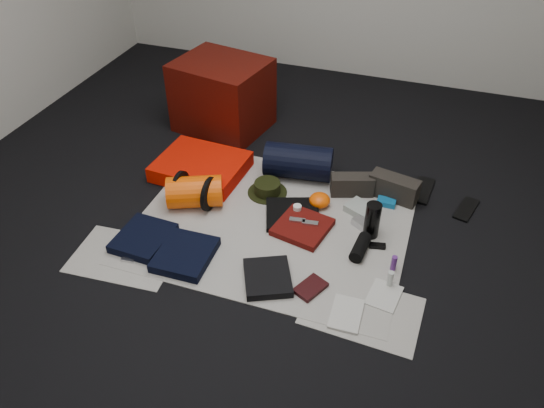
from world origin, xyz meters
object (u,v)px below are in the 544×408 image
(red_cabinet, at_px, (222,95))
(stuff_sack, at_px, (195,192))
(paperback_book, at_px, (311,288))
(sleeping_pad, at_px, (201,167))
(water_bottle, at_px, (372,220))
(navy_duffel, at_px, (298,162))
(compact_camera, at_px, (361,224))

(red_cabinet, xyz_separation_m, stuff_sack, (0.22, -0.97, -0.16))
(red_cabinet, xyz_separation_m, paperback_book, (1.10, -1.43, -0.25))
(red_cabinet, bearing_deg, sleeping_pad, -69.76)
(stuff_sack, bearing_deg, water_bottle, 3.75)
(sleeping_pad, height_order, navy_duffel, navy_duffel)
(sleeping_pad, height_order, paperback_book, sleeping_pad)
(sleeping_pad, bearing_deg, red_cabinet, 99.22)
(water_bottle, bearing_deg, navy_duffel, 143.09)
(stuff_sack, bearing_deg, red_cabinet, 102.65)
(stuff_sack, bearing_deg, paperback_book, -27.43)
(compact_camera, distance_m, paperback_book, 0.61)
(sleeping_pad, bearing_deg, paperback_book, -38.28)
(compact_camera, bearing_deg, red_cabinet, 179.45)
(sleeping_pad, bearing_deg, water_bottle, -11.91)
(red_cabinet, distance_m, navy_duffel, 0.88)
(stuff_sack, distance_m, navy_duffel, 0.73)
(red_cabinet, xyz_separation_m, water_bottle, (1.32, -0.90, -0.15))
(sleeping_pad, distance_m, water_bottle, 1.24)
(stuff_sack, relative_size, water_bottle, 1.50)
(stuff_sack, relative_size, paperback_book, 1.99)
(red_cabinet, height_order, sleeping_pad, red_cabinet)
(sleeping_pad, xyz_separation_m, stuff_sack, (0.11, -0.33, 0.05))
(red_cabinet, distance_m, paperback_book, 1.82)
(stuff_sack, height_order, compact_camera, stuff_sack)
(water_bottle, relative_size, compact_camera, 2.09)
(navy_duffel, bearing_deg, water_bottle, -44.82)
(navy_duffel, bearing_deg, red_cabinet, 140.00)
(red_cabinet, height_order, navy_duffel, red_cabinet)
(paperback_book, bearing_deg, compact_camera, 101.82)
(compact_camera, height_order, paperback_book, compact_camera)
(sleeping_pad, xyz_separation_m, water_bottle, (1.21, -0.26, 0.06))
(red_cabinet, relative_size, water_bottle, 2.80)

